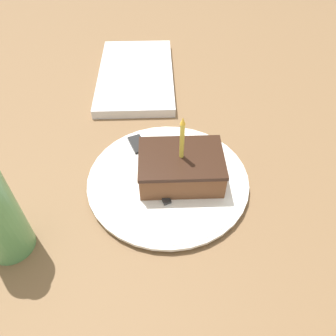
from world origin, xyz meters
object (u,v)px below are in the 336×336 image
at_px(marble_board, 136,75).
at_px(plate, 168,180).
at_px(cake_slice, 179,168).
at_px(fork, 146,161).

bearing_deg(marble_board, plate, -169.11).
xyz_separation_m(plate, cake_slice, (-0.00, -0.02, 0.03)).
xyz_separation_m(fork, marble_board, (0.29, 0.03, -0.01)).
bearing_deg(fork, marble_board, 5.42).
xyz_separation_m(plate, fork, (0.04, 0.04, 0.01)).
relative_size(plate, fork, 1.67).
bearing_deg(plate, marble_board, 10.89).
xyz_separation_m(plate, marble_board, (0.33, 0.06, 0.00)).
relative_size(fork, marble_board, 0.53).
xyz_separation_m(cake_slice, marble_board, (0.33, 0.08, -0.03)).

